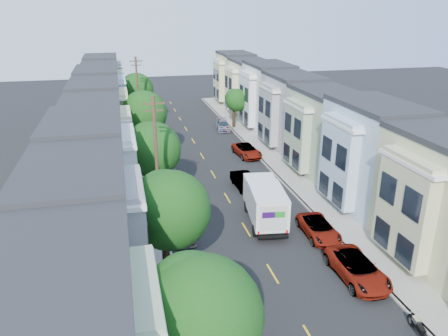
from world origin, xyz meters
The scene contains 27 objects.
ground centered at (0.00, 0.00, 0.00)m, with size 160.00×160.00×0.00m, color black.
road_slab centered at (0.00, 15.00, 0.01)m, with size 12.00×70.00×0.02m, color black.
curb_left centered at (-6.05, 15.00, 0.07)m, with size 0.30×70.00×0.15m, color gray.
curb_right centered at (6.05, 15.00, 0.07)m, with size 0.30×70.00×0.15m, color gray.
sidewalk_left centered at (-7.35, 15.00, 0.07)m, with size 2.60×70.00×0.15m, color gray.
sidewalk_right centered at (7.35, 15.00, 0.07)m, with size 2.60×70.00×0.15m, color gray.
centerline centered at (0.00, 15.00, 0.00)m, with size 0.12×70.00×0.01m, color gold.
townhouse_row_left centered at (-11.15, 15.00, 0.00)m, with size 5.00×70.00×8.50m, color #9EAF8C.
townhouse_row_right centered at (11.15, 15.00, 0.00)m, with size 5.00×70.00×8.50m, color #9EAF8C.
tree_a centered at (-6.30, -15.14, 5.10)m, with size 4.70×4.70×7.47m.
tree_b centered at (-6.30, -5.40, 4.88)m, with size 4.70×4.70×7.25m.
tree_c centered at (-6.30, 6.74, 4.73)m, with size 4.70×4.70×7.10m.
tree_d centered at (-6.30, 16.83, 5.51)m, with size 4.70×4.70×7.89m.
tree_e centered at (-6.30, 33.30, 5.11)m, with size 4.60×4.60×7.44m.
tree_far_r centered at (6.89, 29.05, 3.85)m, with size 3.10×3.10×5.44m.
utility_pole_near centered at (-6.30, 2.00, 5.15)m, with size 1.60×0.26×10.00m.
utility_pole_far centered at (-6.30, 28.00, 5.15)m, with size 1.60×0.26×10.00m.
fedex_truck centered at (1.73, 0.91, 1.73)m, with size 2.49×6.48×3.11m.
lead_sedan centered at (2.02, 7.83, 0.70)m, with size 1.48×4.20×1.40m, color black.
parked_left_b centered at (-4.90, -8.82, 0.76)m, with size 1.79×4.68×1.52m, color black.
parked_left_c centered at (-4.90, 0.31, 0.67)m, with size 1.87×4.46×1.34m, color silver.
parked_left_d centered at (-4.90, 10.61, 0.76)m, with size 2.13×5.07×1.52m, color maroon.
parked_right_a centered at (4.90, -7.71, 0.72)m, with size 2.39×5.18×1.44m, color #363738.
parked_right_b centered at (4.90, -2.18, 0.64)m, with size 2.12×4.60×1.28m, color silver.
parked_right_c centered at (4.90, 16.72, 0.67)m, with size 2.24×4.85×1.35m, color black.
parked_right_d centered at (4.90, 28.36, 0.61)m, with size 1.71×4.06×1.22m, color black.
motorcycle centered at (5.40, -12.92, 0.45)m, with size 0.29×2.15×0.85m.
Camera 1 is at (-8.47, -28.24, 15.90)m, focal length 35.00 mm.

